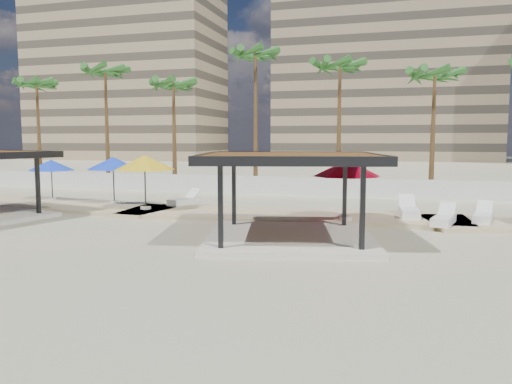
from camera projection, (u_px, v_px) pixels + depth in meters
ground at (188, 245)px, 17.26m from camera, size 200.00×200.00×0.00m
promenade at (291, 214)px, 24.04m from camera, size 44.45×7.97×0.24m
boundary_wall at (287, 186)px, 32.49m from camera, size 56.00×0.30×1.20m
building_west at (127, 76)px, 92.20m from camera, size 34.00×16.00×32.40m
building_mid at (385, 80)px, 89.21m from camera, size 38.00×16.00×30.40m
pavilion_central at (290, 189)px, 17.88m from camera, size 7.42×7.42×3.13m
umbrella_a at (51, 165)px, 28.64m from camera, size 3.05×3.05×2.30m
umbrella_b at (145, 163)px, 24.59m from camera, size 3.24×3.24×2.69m
umbrella_c at (347, 168)px, 21.23m from camera, size 3.64×3.64×2.59m
umbrella_f at (113, 163)px, 27.06m from camera, size 3.72×3.72×2.51m
lounger_a at (184, 201)px, 26.61m from camera, size 1.24×2.19×0.79m
lounger_b at (409, 211)px, 22.53m from camera, size 0.97×2.40×0.89m
lounger_c at (444, 219)px, 20.40m from camera, size 1.17×2.21×0.80m
lounger_d at (483, 217)px, 21.17m from camera, size 1.10×2.15×0.78m
palm_a at (37, 88)px, 39.72m from camera, size 3.00×3.00×8.84m
palm_b at (105, 76)px, 38.37m from camera, size 3.00×3.00×9.67m
palm_c at (173, 89)px, 36.27m from camera, size 3.00×3.00×8.41m
palm_d at (256, 60)px, 35.19m from camera, size 3.00×3.00×10.44m
palm_e at (340, 71)px, 33.17m from camera, size 3.00×3.00×9.33m
palm_f at (435, 80)px, 31.79m from camera, size 3.00×3.00×8.54m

